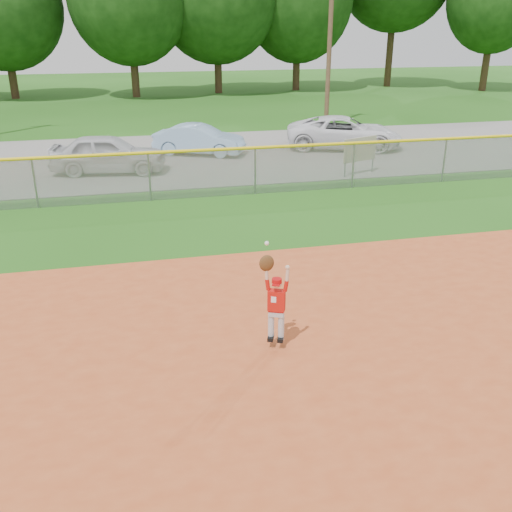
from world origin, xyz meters
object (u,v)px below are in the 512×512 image
at_px(car_white_a, 108,153).
at_px(car_blue, 199,140).
at_px(sponsor_sign, 360,150).
at_px(car_white_b, 344,133).
at_px(ballplayer, 275,299).

bearing_deg(car_white_a, car_blue, -48.82).
xyz_separation_m(car_blue, sponsor_sign, (5.16, -4.66, 0.26)).
bearing_deg(car_blue, car_white_a, 147.73).
distance_m(car_white_b, sponsor_sign, 4.61).
xyz_separation_m(sponsor_sign, ballplayer, (-6.00, -10.81, 0.03)).
xyz_separation_m(car_blue, ballplayer, (-0.84, -15.47, 0.29)).
bearing_deg(ballplayer, sponsor_sign, 60.94).
bearing_deg(car_white_b, car_white_a, 121.03).
height_order(car_blue, sponsor_sign, sponsor_sign).
bearing_deg(ballplayer, car_white_b, 64.92).
bearing_deg(car_white_a, sponsor_sign, -96.19).
bearing_deg(car_white_b, car_blue, 107.19).
xyz_separation_m(car_white_a, ballplayer, (2.81, -13.15, 0.20)).
height_order(car_white_a, car_blue, car_white_a).
xyz_separation_m(car_white_a, car_blue, (3.65, 2.32, -0.09)).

